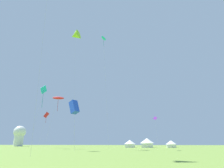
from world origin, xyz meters
TOP-DOWN VIEW (x-y plane):
  - kite_lime_delta at (-14.10, 43.70)m, footprint 3.87×3.21m
  - kite_red_parafoil at (-19.24, 46.11)m, footprint 4.03×3.16m
  - kite_cyan_parafoil at (-4.58, 42.51)m, footprint 2.52×2.59m
  - kite_red_box at (-29.64, 58.27)m, footprint 2.51×1.83m
  - kite_cyan_diamond at (-25.94, 48.63)m, footprint 2.44×3.03m
  - kite_purple_diamond at (9.05, 56.88)m, footprint 1.40×2.70m
  - kite_blue_box at (-8.07, 31.67)m, footprint 2.57×2.28m
  - festival_tent_left at (-0.60, 70.03)m, footprint 4.22×4.22m
  - festival_tent_right at (5.83, 70.03)m, footprint 5.17×5.17m
  - festival_tent_center at (14.47, 70.03)m, footprint 3.90×3.90m
  - observatory_dome at (-63.11, 90.33)m, footprint 6.40×6.40m

SIDE VIEW (x-z plane):
  - festival_tent_center at x=14.47m, z-range 0.14..2.67m
  - festival_tent_left at x=-0.60m, z-range 0.15..2.89m
  - festival_tent_right at x=5.83m, z-range 0.18..3.54m
  - observatory_dome at x=-63.11m, z-range 0.61..11.41m
  - kite_blue_box at x=-8.07m, z-range 3.63..13.87m
  - kite_purple_diamond at x=9.05m, z-range 4.00..13.80m
  - kite_red_box at x=-29.64m, z-range 5.13..17.61m
  - kite_red_parafoil at x=-19.24m, z-range 6.92..22.01m
  - kite_cyan_diamond at x=-25.94m, z-range 7.96..27.61m
  - kite_cyan_parafoil at x=-4.58m, z-range 15.21..46.61m
  - kite_lime_delta at x=-14.10m, z-range 16.03..51.50m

